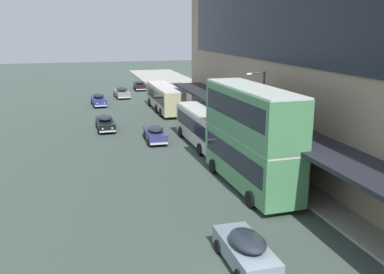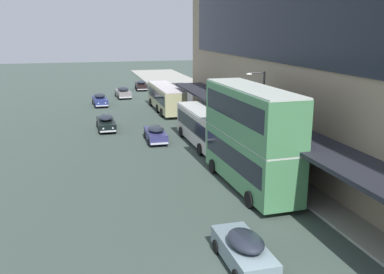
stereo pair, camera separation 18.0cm
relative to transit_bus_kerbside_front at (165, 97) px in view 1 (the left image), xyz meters
name	(u,v)px [view 1 (the left image)]	position (x,y,z in m)	size (l,w,h in m)	color
transit_bus_kerbside_front	(165,97)	(0.00, 0.00, 0.00)	(2.82, 11.49, 3.10)	tan
transit_bus_kerbside_rear	(251,135)	(-0.10, -27.18, 1.74)	(3.06, 9.88, 6.54)	#4B8A58
transit_bus_kerbside_far	(203,125)	(0.01, -16.51, 0.01)	(2.78, 9.61, 3.11)	beige
sedan_second_mid	(105,122)	(-7.90, -8.29, -1.03)	(1.82, 4.91, 1.51)	black
sedan_oncoming_rear	(140,85)	(-0.28, 19.29, -1.00)	(2.05, 4.75, 1.57)	black
sedan_oncoming_front	(122,92)	(-4.06, 11.71, -0.98)	(2.17, 4.74, 1.64)	gray
sedan_trailing_near	(155,134)	(-3.87, -14.29, -1.04)	(1.85, 4.52, 1.50)	navy
sedan_second_near	(246,249)	(-3.90, -35.93, -1.01)	(1.80, 4.36, 1.56)	gray
sedan_lead_near	(99,100)	(-7.73, 5.94, -0.98)	(1.98, 4.80, 1.63)	navy
street_lamp	(261,109)	(2.75, -22.29, 2.32)	(1.50, 0.28, 6.79)	#4C4C51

